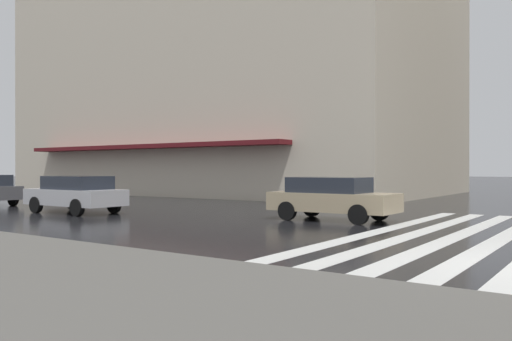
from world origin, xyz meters
The scene contains 4 objects.
zebra_crossing centered at (4.00, 1.35, 0.00)m, with size 13.00×5.50×0.01m.
haussmann_block_mid centered at (21.34, 22.06, 12.40)m, with size 18.90×28.90×25.33m.
car_silver centered at (2.50, 15.55, 0.76)m, with size 1.85×4.10×1.41m.
car_champagne centered at (5.50, 6.25, 0.76)m, with size 1.85×4.10×1.41m.
Camera 1 is at (-10.07, -1.56, 1.69)m, focal length 37.13 mm.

